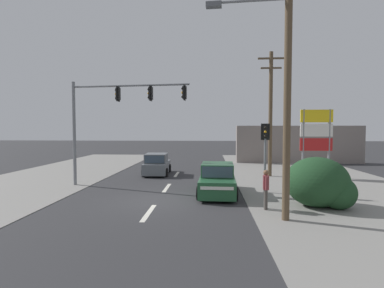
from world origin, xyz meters
TOP-DOWN VIEW (x-y plane):
  - ground_plane at (0.00, 0.00)m, footprint 140.00×140.00m
  - lane_dash_near at (0.00, -2.00)m, footprint 0.20×2.40m
  - lane_dash_mid at (0.00, 3.00)m, footprint 0.20×2.40m
  - lane_dash_far at (0.00, 8.00)m, footprint 0.20×2.40m
  - kerb_right_verge at (9.00, 2.00)m, footprint 10.00×44.00m
  - kerb_left_verge at (-8.50, 4.00)m, footprint 8.00×40.00m
  - utility_pole_foreground_right at (4.98, -2.68)m, footprint 3.78×0.50m
  - utility_pole_midground_right at (6.55, 7.46)m, footprint 1.80×0.26m
  - traffic_signal_mast at (-3.11, 3.25)m, footprint 6.86×1.00m
  - pedestal_signal_right_kerb at (5.21, 1.99)m, footprint 0.44×0.31m
  - shopping_plaza_sign at (9.50, 6.99)m, footprint 2.10×0.16m
  - roadside_bush at (7.02, -0.72)m, footprint 2.77×2.37m
  - shopfront_wall_far at (11.00, 16.00)m, footprint 12.00×1.00m
  - hatchback_oncoming_mid at (-1.42, 7.88)m, footprint 1.88×3.69m
  - sedan_crossing_left at (2.77, 1.54)m, footprint 2.00×4.29m
  - pedestrian_at_kerb at (4.66, -1.28)m, footprint 0.26×0.56m

SIDE VIEW (x-z plane):
  - ground_plane at x=0.00m, z-range 0.00..0.00m
  - lane_dash_near at x=0.00m, z-range 0.00..0.01m
  - lane_dash_mid at x=0.00m, z-range 0.00..0.01m
  - lane_dash_far at x=0.00m, z-range 0.00..0.01m
  - kerb_right_verge at x=9.00m, z-range 0.00..0.02m
  - kerb_left_verge at x=-8.50m, z-range 0.00..0.02m
  - hatchback_oncoming_mid at x=-1.42m, z-range -0.06..1.47m
  - sedan_crossing_left at x=2.77m, z-range -0.08..1.48m
  - pedestrian_at_kerb at x=4.66m, z-range 0.11..1.74m
  - roadside_bush at x=7.02m, z-range -0.06..2.04m
  - shopfront_wall_far at x=11.00m, z-range 0.00..3.60m
  - pedestal_signal_right_kerb at x=5.21m, z-range 0.64..4.20m
  - shopping_plaza_sign at x=9.50m, z-range 0.68..5.28m
  - traffic_signal_mast at x=-3.11m, z-range 1.35..7.35m
  - utility_pole_midground_right at x=6.55m, z-range 0.23..8.77m
  - utility_pole_foreground_right at x=4.98m, z-range 0.37..11.19m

